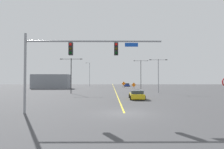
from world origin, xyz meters
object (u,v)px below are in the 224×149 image
at_px(traffic_signal_assembly, 71,55).
at_px(street_lamp_far_left, 71,72).
at_px(car_yellow_distant, 137,95).
at_px(construction_sign_left_lane, 134,85).
at_px(street_lamp_near_right, 158,72).
at_px(car_blue_far, 127,85).
at_px(street_lamp_mid_left, 89,73).
at_px(construction_sign_left_shoulder, 124,84).
at_px(street_lamp_near_left, 141,72).

height_order(traffic_signal_assembly, street_lamp_far_left, street_lamp_far_left).
xyz_separation_m(street_lamp_far_left, car_yellow_distant, (11.74, -10.83, -3.74)).
bearing_deg(car_yellow_distant, construction_sign_left_lane, 83.81).
bearing_deg(street_lamp_near_right, construction_sign_left_lane, 102.28).
height_order(construction_sign_left_lane, car_blue_far, construction_sign_left_lane).
relative_size(traffic_signal_assembly, street_lamp_far_left, 1.62).
bearing_deg(traffic_signal_assembly, car_blue_far, 80.75).
height_order(street_lamp_mid_left, construction_sign_left_shoulder, street_lamp_mid_left).
distance_m(street_lamp_far_left, street_lamp_mid_left, 39.90).
height_order(street_lamp_near_right, street_lamp_near_left, street_lamp_near_left).
distance_m(street_lamp_mid_left, construction_sign_left_lane, 27.96).
bearing_deg(construction_sign_left_shoulder, construction_sign_left_lane, -72.18).
xyz_separation_m(traffic_signal_assembly, street_lamp_near_right, (13.42, 23.97, -0.54)).
bearing_deg(street_lamp_mid_left, construction_sign_left_lane, -55.61).
bearing_deg(construction_sign_left_shoulder, traffic_signal_assembly, -99.29).
height_order(street_lamp_mid_left, car_blue_far, street_lamp_mid_left).
height_order(street_lamp_near_left, car_blue_far, street_lamp_near_left).
bearing_deg(street_lamp_mid_left, construction_sign_left_shoulder, -49.17).
xyz_separation_m(street_lamp_near_right, street_lamp_near_left, (-1.00, 16.76, 0.82)).
height_order(traffic_signal_assembly, street_lamp_near_right, street_lamp_near_right).
bearing_deg(street_lamp_near_right, car_yellow_distant, -116.87).
relative_size(street_lamp_mid_left, construction_sign_left_lane, 5.10).
bearing_deg(traffic_signal_assembly, street_lamp_mid_left, 95.09).
distance_m(street_lamp_near_right, construction_sign_left_lane, 16.00).
bearing_deg(construction_sign_left_shoulder, street_lamp_near_left, -52.09).
bearing_deg(car_blue_far, street_lamp_near_right, -84.57).
xyz_separation_m(street_lamp_near_left, construction_sign_left_lane, (-2.34, -1.43, -3.95)).
bearing_deg(traffic_signal_assembly, street_lamp_near_right, 60.75).
height_order(traffic_signal_assembly, car_blue_far, traffic_signal_assembly).
bearing_deg(street_lamp_far_left, car_yellow_distant, -42.70).
bearing_deg(street_lamp_near_left, car_yellow_distant, -100.36).
height_order(car_yellow_distant, car_blue_far, car_blue_far).
xyz_separation_m(street_lamp_near_right, construction_sign_left_shoulder, (-5.76, 22.88, -2.95)).
bearing_deg(street_lamp_mid_left, street_lamp_far_left, -88.77).
relative_size(street_lamp_far_left, construction_sign_left_lane, 3.66).
xyz_separation_m(construction_sign_left_lane, construction_sign_left_shoulder, (-2.42, 7.54, 0.18)).
bearing_deg(traffic_signal_assembly, street_lamp_far_left, 101.87).
height_order(traffic_signal_assembly, street_lamp_mid_left, street_lamp_mid_left).
xyz_separation_m(street_lamp_mid_left, car_yellow_distant, (12.59, -50.71, -4.76)).
bearing_deg(street_lamp_far_left, traffic_signal_assembly, -78.13).
bearing_deg(car_blue_far, street_lamp_mid_left, 175.47).
bearing_deg(street_lamp_far_left, car_blue_far, 69.32).
relative_size(traffic_signal_assembly, construction_sign_left_shoulder, 5.31).
bearing_deg(construction_sign_left_lane, construction_sign_left_shoulder, 107.82).
bearing_deg(construction_sign_left_lane, street_lamp_near_right, -77.72).
bearing_deg(street_lamp_near_right, street_lamp_far_left, -174.54).
bearing_deg(street_lamp_near_right, construction_sign_left_shoulder, 104.14).
xyz_separation_m(street_lamp_near_left, car_blue_far, (-2.51, 20.16, -4.52)).
xyz_separation_m(street_lamp_far_left, street_lamp_near_left, (17.10, 18.50, 0.80)).
relative_size(traffic_signal_assembly, car_yellow_distant, 2.55).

